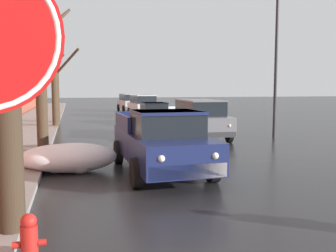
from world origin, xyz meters
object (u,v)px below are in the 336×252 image
street_lamp_post (276,59)px  bare_tree_mid_block (54,67)px  bare_tree_at_the_corner (0,8)px  pickup_truck_darkblue_approaching_near_lane (161,141)px  fire_hydrant (29,240)px  suv_grey_parked_kerbside_close (199,118)px  suv_silver_queued_behind_truck (129,102)px  bare_tree_second_along_sidewalk (38,67)px  bare_tree_far_down_block (56,76)px  suv_white_parked_far_down_block (143,105)px  sedan_black_parked_kerbside_mid (154,112)px

street_lamp_post → bare_tree_mid_block: bearing=142.0°
bare_tree_at_the_corner → bare_tree_mid_block: bare_tree_mid_block is taller
pickup_truck_darkblue_approaching_near_lane → fire_hydrant: bearing=-121.3°
suv_grey_parked_kerbside_close → fire_hydrant: suv_grey_parked_kerbside_close is taller
suv_silver_queued_behind_truck → street_lamp_post: 23.62m
bare_tree_second_along_sidewalk → pickup_truck_darkblue_approaching_near_lane: (3.38, -2.93, -2.14)m
bare_tree_mid_block → suv_grey_parked_kerbside_close: bare_tree_mid_block is taller
bare_tree_mid_block → bare_tree_far_down_block: bearing=89.3°
bare_tree_far_down_block → street_lamp_post: street_lamp_post is taller
bare_tree_at_the_corner → street_lamp_post: (10.10, 9.29, 0.19)m
bare_tree_at_the_corner → fire_hydrant: bearing=-68.8°
bare_tree_at_the_corner → bare_tree_far_down_block: 19.54m
bare_tree_mid_block → suv_white_parked_far_down_block: bearing=47.9°
suv_silver_queued_behind_truck → fire_hydrant: (-6.50, -33.54, -0.63)m
bare_tree_mid_block → street_lamp_post: bearing=-38.0°
bare_tree_mid_block → suv_white_parked_far_down_block: size_ratio=1.50×
bare_tree_mid_block → fire_hydrant: 18.46m
suv_grey_parked_kerbside_close → sedan_black_parked_kerbside_mid: (-0.37, 8.00, -0.24)m
suv_white_parked_far_down_block → bare_tree_mid_block: bearing=-132.1°
bare_tree_mid_block → fire_hydrant: bare_tree_mid_block is taller
suv_white_parked_far_down_block → street_lamp_post: size_ratio=0.71×
suv_white_parked_far_down_block → bare_tree_far_down_block: bearing=-142.8°
bare_tree_second_along_sidewalk → suv_silver_queued_behind_truck: (6.94, 25.77, -2.03)m
bare_tree_at_the_corner → bare_tree_far_down_block: (0.07, 19.54, -0.32)m
pickup_truck_darkblue_approaching_near_lane → bare_tree_far_down_block: bearing=101.7°
bare_tree_second_along_sidewalk → pickup_truck_darkblue_approaching_near_lane: bearing=-41.0°
pickup_truck_darkblue_approaching_near_lane → sedan_black_parked_kerbside_mid: bearing=78.1°
bare_tree_far_down_block → sedan_black_parked_kerbside_mid: bare_tree_far_down_block is taller
fire_hydrant → suv_white_parked_far_down_block: bearing=75.9°
suv_silver_queued_behind_truck → pickup_truck_darkblue_approaching_near_lane: bearing=-97.1°
suv_white_parked_far_down_block → suv_silver_queued_behind_truck: bearing=89.5°
fire_hydrant → street_lamp_post: (9.71, 10.30, 3.32)m
bare_tree_at_the_corner → suv_white_parked_far_down_block: bearing=74.5°
bare_tree_far_down_block → pickup_truck_darkblue_approaching_near_lane: bearing=-78.3°
bare_tree_second_along_sidewalk → street_lamp_post: size_ratio=0.86×
suv_silver_queued_behind_truck → street_lamp_post: (3.21, -23.24, 2.69)m
bare_tree_mid_block → suv_silver_queued_behind_truck: bare_tree_mid_block is taller
bare_tree_at_the_corner → fire_hydrant: bare_tree_at_the_corner is taller
bare_tree_at_the_corner → bare_tree_far_down_block: size_ratio=1.11×
bare_tree_at_the_corner → bare_tree_far_down_block: bearing=89.8°
suv_grey_parked_kerbside_close → suv_silver_queued_behind_truck: same height
bare_tree_far_down_block → bare_tree_second_along_sidewalk: bearing=-90.5°
pickup_truck_darkblue_approaching_near_lane → sedan_black_parked_kerbside_mid: size_ratio=1.24×
street_lamp_post → bare_tree_second_along_sidewalk: bearing=-166.0°
bare_tree_second_along_sidewalk → suv_silver_queued_behind_truck: bare_tree_second_along_sidewalk is taller
bare_tree_mid_block → bare_tree_second_along_sidewalk: bearing=-90.5°
sedan_black_parked_kerbside_mid → fire_hydrant: sedan_black_parked_kerbside_mid is taller
suv_silver_queued_behind_truck → street_lamp_post: size_ratio=0.68×
bare_tree_at_the_corner → bare_tree_mid_block: size_ratio=0.94×
suv_silver_queued_behind_truck → fire_hydrant: bearing=-101.0°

